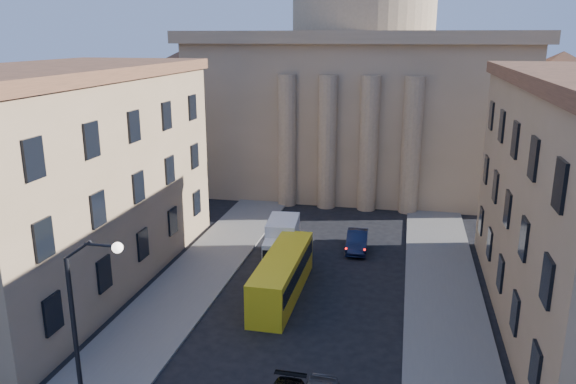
% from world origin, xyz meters
% --- Properties ---
extents(sidewalk_left, '(5.00, 60.00, 0.15)m').
position_xyz_m(sidewalk_left, '(-8.50, 18.00, 0.07)').
color(sidewalk_left, '#5F5C57').
rests_on(sidewalk_left, ground).
extents(sidewalk_right, '(5.00, 60.00, 0.15)m').
position_xyz_m(sidewalk_right, '(8.50, 18.00, 0.07)').
color(sidewalk_right, '#5F5C57').
rests_on(sidewalk_right, ground).
extents(church, '(68.02, 28.76, 36.60)m').
position_xyz_m(church, '(0.00, 55.47, 11.88)').
color(church, '#8A7355').
rests_on(church, ground).
extents(building_left, '(11.60, 26.60, 14.70)m').
position_xyz_m(building_left, '(-17.00, 22.00, 7.42)').
color(building_left, '#9D7D5C').
rests_on(building_left, ground).
extents(street_lamp, '(2.62, 0.44, 8.83)m').
position_xyz_m(street_lamp, '(-6.97, 8.00, 5.29)').
color(street_lamp, black).
rests_on(street_lamp, ground).
extents(car_right_distant, '(1.78, 4.66, 1.52)m').
position_xyz_m(car_right_distant, '(2.13, 31.71, 0.76)').
color(car_right_distant, black).
rests_on(car_right_distant, ground).
extents(city_bus, '(2.36, 9.87, 2.78)m').
position_xyz_m(city_bus, '(-1.91, 22.50, 1.49)').
color(city_bus, gold).
rests_on(city_bus, ground).
extents(box_truck, '(2.67, 5.72, 3.05)m').
position_xyz_m(box_truck, '(-3.27, 28.30, 1.44)').
color(box_truck, silver).
rests_on(box_truck, ground).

